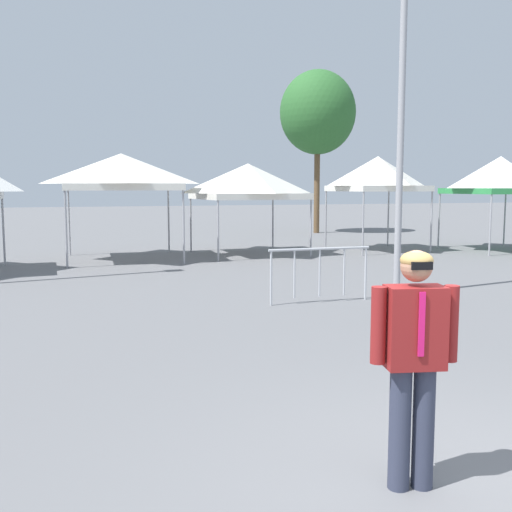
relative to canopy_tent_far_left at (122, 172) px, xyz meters
name	(u,v)px	position (x,y,z in m)	size (l,w,h in m)	color
ground_plane	(469,490)	(0.61, -15.40, -2.70)	(140.00, 140.00, 0.00)	slate
canopy_tent_far_left	(122,172)	(0.00, 0.00, 0.00)	(3.63, 3.63, 3.26)	#9E9EA3
canopy_tent_behind_right	(248,181)	(4.15, 0.17, -0.27)	(3.39, 3.39, 3.02)	#9E9EA3
canopy_tent_center	(378,174)	(8.87, -0.17, 0.00)	(2.85, 2.85, 3.32)	#9E9EA3
canopy_tent_right_of_center	(500,175)	(12.98, -1.57, -0.04)	(3.21, 3.21, 3.33)	#9E9EA3
person_foreground	(414,352)	(0.22, -15.21, -1.67)	(0.63, 0.33, 1.78)	#33384C
light_pole_opposite_side	(403,55)	(4.60, -8.17, 2.16)	(0.36, 0.36, 8.59)	#9E9EA3
tree_behind_tents_left	(318,113)	(10.41, 8.11, 3.14)	(3.68, 3.68, 7.88)	brown
crowd_barrier_near_person	(320,264)	(2.72, -8.40, -1.95)	(2.10, 0.10, 1.08)	#B7BABF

